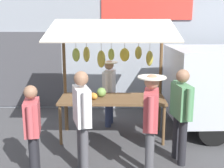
{
  "coord_description": "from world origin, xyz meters",
  "views": [
    {
      "loc": [
        -0.08,
        5.96,
        2.55
      ],
      "look_at": [
        0.0,
        0.3,
        1.25
      ],
      "focal_mm": 47.16,
      "sensor_mm": 36.0,
      "label": 1
    }
  ],
  "objects_px": {
    "shopper_in_grey_tee": "(82,115)",
    "shopper_in_striped_shirt": "(181,109)",
    "vendor_with_sunhat": "(109,88)",
    "market_stall": "(112,66)",
    "shopper_with_shopping_bag": "(33,127)",
    "shopper_with_ponytail": "(151,117)"
  },
  "relations": [
    {
      "from": "shopper_in_grey_tee",
      "to": "shopper_in_striped_shirt",
      "type": "relative_size",
      "value": 1.02
    },
    {
      "from": "shopper_in_striped_shirt",
      "to": "shopper_with_shopping_bag",
      "type": "relative_size",
      "value": 1.1
    },
    {
      "from": "vendor_with_sunhat",
      "to": "shopper_with_shopping_bag",
      "type": "bearing_deg",
      "value": -14.29
    },
    {
      "from": "shopper_in_striped_shirt",
      "to": "market_stall",
      "type": "bearing_deg",
      "value": 37.19
    },
    {
      "from": "market_stall",
      "to": "shopper_in_grey_tee",
      "type": "bearing_deg",
      "value": 73.3
    },
    {
      "from": "vendor_with_sunhat",
      "to": "shopper_with_ponytail",
      "type": "relative_size",
      "value": 0.92
    },
    {
      "from": "vendor_with_sunhat",
      "to": "shopper_with_ponytail",
      "type": "distance_m",
      "value": 2.44
    },
    {
      "from": "shopper_with_ponytail",
      "to": "shopper_with_shopping_bag",
      "type": "height_order",
      "value": "shopper_with_ponytail"
    },
    {
      "from": "shopper_with_ponytail",
      "to": "shopper_with_shopping_bag",
      "type": "xyz_separation_m",
      "value": [
        1.85,
        0.07,
        -0.13
      ]
    },
    {
      "from": "shopper_in_striped_shirt",
      "to": "shopper_with_shopping_bag",
      "type": "distance_m",
      "value": 2.5
    },
    {
      "from": "shopper_in_grey_tee",
      "to": "shopper_in_striped_shirt",
      "type": "distance_m",
      "value": 1.72
    },
    {
      "from": "market_stall",
      "to": "shopper_in_striped_shirt",
      "type": "relative_size",
      "value": 1.48
    },
    {
      "from": "vendor_with_sunhat",
      "to": "shopper_in_grey_tee",
      "type": "bearing_deg",
      "value": 1.05
    },
    {
      "from": "shopper_in_grey_tee",
      "to": "shopper_in_striped_shirt",
      "type": "xyz_separation_m",
      "value": [
        -1.68,
        -0.39,
        -0.02
      ]
    },
    {
      "from": "market_stall",
      "to": "shopper_with_ponytail",
      "type": "bearing_deg",
      "value": 111.38
    },
    {
      "from": "market_stall",
      "to": "shopper_with_ponytail",
      "type": "relative_size",
      "value": 1.47
    },
    {
      "from": "market_stall",
      "to": "vendor_with_sunhat",
      "type": "distance_m",
      "value": 0.94
    },
    {
      "from": "shopper_in_grey_tee",
      "to": "shopper_with_shopping_bag",
      "type": "distance_m",
      "value": 0.79
    },
    {
      "from": "market_stall",
      "to": "shopper_with_shopping_bag",
      "type": "relative_size",
      "value": 1.63
    },
    {
      "from": "vendor_with_sunhat",
      "to": "shopper_with_ponytail",
      "type": "xyz_separation_m",
      "value": [
        -0.71,
        2.34,
        0.09
      ]
    },
    {
      "from": "shopper_in_grey_tee",
      "to": "shopper_with_ponytail",
      "type": "xyz_separation_m",
      "value": [
        -1.1,
        0.13,
        0.0
      ]
    },
    {
      "from": "vendor_with_sunhat",
      "to": "shopper_in_grey_tee",
      "type": "height_order",
      "value": "shopper_in_grey_tee"
    }
  ]
}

